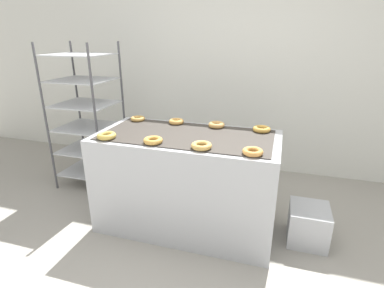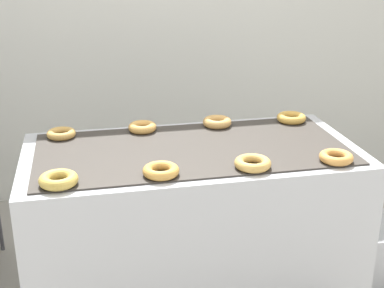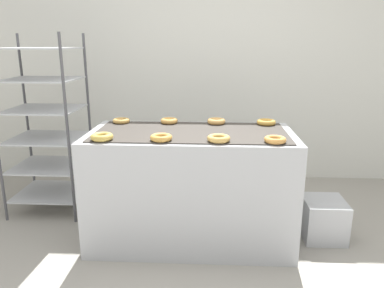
{
  "view_description": "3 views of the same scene",
  "coord_description": "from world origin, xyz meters",
  "px_view_note": "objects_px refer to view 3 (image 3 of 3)",
  "views": [
    {
      "loc": [
        0.75,
        -1.66,
        1.69
      ],
      "look_at": [
        0.0,
        0.79,
        0.75
      ],
      "focal_mm": 28.0,
      "sensor_mm": 36.0,
      "label": 1
    },
    {
      "loc": [
        -0.48,
        -1.63,
        1.79
      ],
      "look_at": [
        0.0,
        0.64,
        0.9
      ],
      "focal_mm": 50.0,
      "sensor_mm": 36.0,
      "label": 2
    },
    {
      "loc": [
        0.16,
        -2.1,
        1.54
      ],
      "look_at": [
        0.0,
        0.79,
        0.75
      ],
      "focal_mm": 35.0,
      "sensor_mm": 36.0,
      "label": 3
    }
  ],
  "objects_px": {
    "baking_rack_cart": "(46,124)",
    "donut_far_midright": "(216,121)",
    "donut_near_left": "(102,137)",
    "donut_far_midleft": "(169,121)",
    "donut_near_midleft": "(161,138)",
    "donut_far_right": "(266,122)",
    "donut_near_right": "(275,140)",
    "donut_far_left": "(121,121)",
    "fryer_machine": "(191,186)",
    "glaze_bin": "(323,219)",
    "donut_near_midright": "(219,138)"
  },
  "relations": [
    {
      "from": "donut_far_left",
      "to": "donut_far_right",
      "type": "distance_m",
      "value": 1.2
    },
    {
      "from": "donut_near_midright",
      "to": "donut_far_right",
      "type": "bearing_deg",
      "value": 54.48
    },
    {
      "from": "donut_far_midright",
      "to": "fryer_machine",
      "type": "bearing_deg",
      "value": -124.18
    },
    {
      "from": "donut_far_midright",
      "to": "baking_rack_cart",
      "type": "bearing_deg",
      "value": 172.46
    },
    {
      "from": "donut_far_left",
      "to": "donut_far_midright",
      "type": "relative_size",
      "value": 0.94
    },
    {
      "from": "baking_rack_cart",
      "to": "donut_far_left",
      "type": "xyz_separation_m",
      "value": [
        0.75,
        -0.21,
        0.08
      ]
    },
    {
      "from": "baking_rack_cart",
      "to": "donut_near_left",
      "type": "xyz_separation_m",
      "value": [
        0.75,
        -0.77,
        0.09
      ]
    },
    {
      "from": "baking_rack_cart",
      "to": "donut_far_left",
      "type": "bearing_deg",
      "value": -15.76
    },
    {
      "from": "donut_near_midleft",
      "to": "donut_far_right",
      "type": "height_order",
      "value": "same"
    },
    {
      "from": "glaze_bin",
      "to": "donut_near_midleft",
      "type": "xyz_separation_m",
      "value": [
        -1.25,
        -0.33,
        0.74
      ]
    },
    {
      "from": "donut_far_midright",
      "to": "donut_near_right",
      "type": "bearing_deg",
      "value": -55.77
    },
    {
      "from": "baking_rack_cart",
      "to": "donut_near_right",
      "type": "height_order",
      "value": "baking_rack_cart"
    },
    {
      "from": "glaze_bin",
      "to": "donut_far_midleft",
      "type": "bearing_deg",
      "value": 169.71
    },
    {
      "from": "donut_near_midleft",
      "to": "donut_far_midleft",
      "type": "relative_size",
      "value": 1.07
    },
    {
      "from": "donut_near_midleft",
      "to": "donut_far_midleft",
      "type": "height_order",
      "value": "same"
    },
    {
      "from": "donut_near_midleft",
      "to": "donut_far_left",
      "type": "bearing_deg",
      "value": 126.44
    },
    {
      "from": "fryer_machine",
      "to": "donut_near_right",
      "type": "height_order",
      "value": "donut_near_right"
    },
    {
      "from": "donut_near_right",
      "to": "donut_far_midleft",
      "type": "relative_size",
      "value": 1.04
    },
    {
      "from": "donut_far_right",
      "to": "baking_rack_cart",
      "type": "bearing_deg",
      "value": 173.74
    },
    {
      "from": "donut_near_left",
      "to": "donut_far_midleft",
      "type": "relative_size",
      "value": 1.09
    },
    {
      "from": "donut_near_right",
      "to": "fryer_machine",
      "type": "bearing_deg",
      "value": 153.79
    },
    {
      "from": "donut_near_left",
      "to": "donut_far_midleft",
      "type": "xyz_separation_m",
      "value": [
        0.4,
        0.57,
        -0.0
      ]
    },
    {
      "from": "donut_near_midright",
      "to": "donut_far_left",
      "type": "relative_size",
      "value": 1.11
    },
    {
      "from": "fryer_machine",
      "to": "donut_far_midright",
      "type": "xyz_separation_m",
      "value": [
        0.19,
        0.29,
        0.46
      ]
    },
    {
      "from": "fryer_machine",
      "to": "glaze_bin",
      "type": "relative_size",
      "value": 4.49
    },
    {
      "from": "fryer_machine",
      "to": "donut_near_right",
      "type": "relative_size",
      "value": 10.53
    },
    {
      "from": "fryer_machine",
      "to": "donut_far_midright",
      "type": "distance_m",
      "value": 0.58
    },
    {
      "from": "donut_near_midleft",
      "to": "donut_far_right",
      "type": "xyz_separation_m",
      "value": [
        0.79,
        0.55,
        0.0
      ]
    },
    {
      "from": "baking_rack_cart",
      "to": "donut_far_midright",
      "type": "xyz_separation_m",
      "value": [
        1.54,
        -0.2,
        0.09
      ]
    },
    {
      "from": "glaze_bin",
      "to": "donut_near_right",
      "type": "bearing_deg",
      "value": -144.49
    },
    {
      "from": "baking_rack_cart",
      "to": "donut_far_right",
      "type": "relative_size",
      "value": 10.49
    },
    {
      "from": "donut_near_midleft",
      "to": "glaze_bin",
      "type": "bearing_deg",
      "value": 14.88
    },
    {
      "from": "glaze_bin",
      "to": "donut_far_midleft",
      "type": "relative_size",
      "value": 2.44
    },
    {
      "from": "fryer_machine",
      "to": "glaze_bin",
      "type": "bearing_deg",
      "value": 3.05
    },
    {
      "from": "donut_near_midleft",
      "to": "donut_near_left",
      "type": "bearing_deg",
      "value": -178.8
    },
    {
      "from": "donut_far_left",
      "to": "donut_far_midright",
      "type": "height_order",
      "value": "donut_far_midright"
    },
    {
      "from": "donut_near_right",
      "to": "donut_far_left",
      "type": "xyz_separation_m",
      "value": [
        -1.18,
        0.57,
        -0.0
      ]
    },
    {
      "from": "donut_near_right",
      "to": "donut_far_midright",
      "type": "height_order",
      "value": "donut_far_midright"
    },
    {
      "from": "fryer_machine",
      "to": "donut_near_left",
      "type": "relative_size",
      "value": 10.02
    },
    {
      "from": "donut_near_midleft",
      "to": "baking_rack_cart",
      "type": "bearing_deg",
      "value": 146.52
    },
    {
      "from": "donut_near_midleft",
      "to": "donut_far_left",
      "type": "relative_size",
      "value": 1.08
    },
    {
      "from": "donut_far_midleft",
      "to": "donut_near_midleft",
      "type": "bearing_deg",
      "value": -89.16
    },
    {
      "from": "donut_far_midleft",
      "to": "donut_far_midright",
      "type": "xyz_separation_m",
      "value": [
        0.39,
        -0.0,
        0.0
      ]
    },
    {
      "from": "baking_rack_cart",
      "to": "glaze_bin",
      "type": "xyz_separation_m",
      "value": [
        2.41,
        -0.43,
        -0.66
      ]
    },
    {
      "from": "baking_rack_cart",
      "to": "donut_far_midright",
      "type": "bearing_deg",
      "value": -7.54
    },
    {
      "from": "donut_far_midleft",
      "to": "donut_far_right",
      "type": "relative_size",
      "value": 0.92
    },
    {
      "from": "donut_near_right",
      "to": "glaze_bin",
      "type": "bearing_deg",
      "value": 35.51
    },
    {
      "from": "fryer_machine",
      "to": "baking_rack_cart",
      "type": "bearing_deg",
      "value": 160.03
    },
    {
      "from": "donut_near_midleft",
      "to": "donut_far_midright",
      "type": "bearing_deg",
      "value": 55.73
    },
    {
      "from": "donut_far_midleft",
      "to": "donut_far_right",
      "type": "xyz_separation_m",
      "value": [
        0.8,
        -0.01,
        -0.0
      ]
    }
  ]
}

